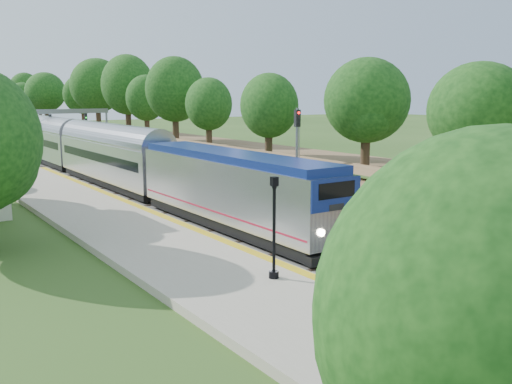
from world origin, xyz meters
TOP-DOWN VIEW (x-y plane):
  - ground at (0.00, 0.00)m, footprint 320.00×320.00m
  - trackbed at (2.00, 60.00)m, footprint 9.50×170.00m
  - platform at (-5.20, 16.00)m, footprint 6.40×68.00m
  - yellow_stripe at (-2.35, 16.00)m, footprint 0.55×68.00m
  - embankment at (10.35, 60.00)m, footprint 10.64×170.00m
  - signal_gantry at (2.47, 54.99)m, footprint 8.40×0.38m
  - trees_behind_platform at (-11.17, 20.67)m, footprint 7.82×53.32m
  - train at (0.00, 76.04)m, footprint 2.95×138.36m
  - lamppost_far at (-3.80, 7.45)m, footprint 0.42×0.42m
  - signal_platform at (-2.90, 0.81)m, footprint 0.34×0.27m
  - signal_farside at (6.20, 18.56)m, footprint 0.38×0.30m

SIDE VIEW (x-z plane):
  - ground at x=0.00m, z-range 0.00..0.00m
  - trackbed at x=2.00m, z-range -0.07..0.21m
  - platform at x=-5.20m, z-range 0.00..0.38m
  - yellow_stripe at x=-2.35m, z-range 0.38..0.39m
  - embankment at x=10.35m, z-range -3.89..7.80m
  - train at x=0.00m, z-range 0.05..4.39m
  - lamppost_far at x=-3.80m, z-range 0.15..4.39m
  - signal_platform at x=-2.90m, z-range 1.04..6.78m
  - signal_farside at x=6.20m, z-range 0.88..7.75m
  - trees_behind_platform at x=-11.17m, z-range 0.93..8.14m
  - signal_gantry at x=2.47m, z-range 1.72..7.92m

